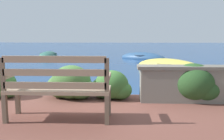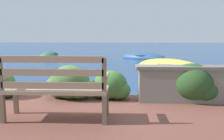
{
  "view_description": "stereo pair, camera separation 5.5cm",
  "coord_description": "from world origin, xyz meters",
  "px_view_note": "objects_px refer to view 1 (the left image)",
  "views": [
    {
      "loc": [
        0.6,
        -4.93,
        1.42
      ],
      "look_at": [
        0.23,
        3.67,
        0.2
      ],
      "focal_mm": 40.0,
      "sensor_mm": 36.0,
      "label": 1
    },
    {
      "loc": [
        0.66,
        -4.92,
        1.42
      ],
      "look_at": [
        0.23,
        3.67,
        0.2
      ],
      "focal_mm": 40.0,
      "sensor_mm": 36.0,
      "label": 2
    }
  ],
  "objects_px": {
    "park_bench": "(58,86)",
    "rowboat_mid": "(143,58)",
    "rowboat_far": "(48,56)",
    "mooring_buoy": "(163,63)",
    "rowboat_nearest": "(170,69)"
  },
  "relations": [
    {
      "from": "rowboat_far",
      "to": "rowboat_nearest",
      "type": "bearing_deg",
      "value": 42.7
    },
    {
      "from": "rowboat_nearest",
      "to": "mooring_buoy",
      "type": "xyz_separation_m",
      "value": [
        0.14,
        2.47,
        -0.01
      ]
    },
    {
      "from": "rowboat_mid",
      "to": "mooring_buoy",
      "type": "relative_size",
      "value": 7.4
    },
    {
      "from": "park_bench",
      "to": "rowboat_mid",
      "type": "relative_size",
      "value": 0.5
    },
    {
      "from": "rowboat_far",
      "to": "mooring_buoy",
      "type": "height_order",
      "value": "rowboat_far"
    },
    {
      "from": "rowboat_far",
      "to": "mooring_buoy",
      "type": "bearing_deg",
      "value": 57.41
    },
    {
      "from": "rowboat_far",
      "to": "mooring_buoy",
      "type": "xyz_separation_m",
      "value": [
        6.76,
        -3.48,
        0.01
      ]
    },
    {
      "from": "rowboat_nearest",
      "to": "rowboat_far",
      "type": "height_order",
      "value": "rowboat_nearest"
    },
    {
      "from": "park_bench",
      "to": "rowboat_far",
      "type": "distance_m",
      "value": 12.96
    },
    {
      "from": "park_bench",
      "to": "rowboat_nearest",
      "type": "height_order",
      "value": "park_bench"
    },
    {
      "from": "rowboat_mid",
      "to": "rowboat_far",
      "type": "distance_m",
      "value": 6.03
    },
    {
      "from": "park_bench",
      "to": "mooring_buoy",
      "type": "height_order",
      "value": "park_bench"
    },
    {
      "from": "rowboat_nearest",
      "to": "rowboat_mid",
      "type": "xyz_separation_m",
      "value": [
        -0.67,
        4.97,
        -0.01
      ]
    },
    {
      "from": "rowboat_far",
      "to": "mooring_buoy",
      "type": "relative_size",
      "value": 6.95
    },
    {
      "from": "park_bench",
      "to": "rowboat_far",
      "type": "height_order",
      "value": "park_bench"
    }
  ]
}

